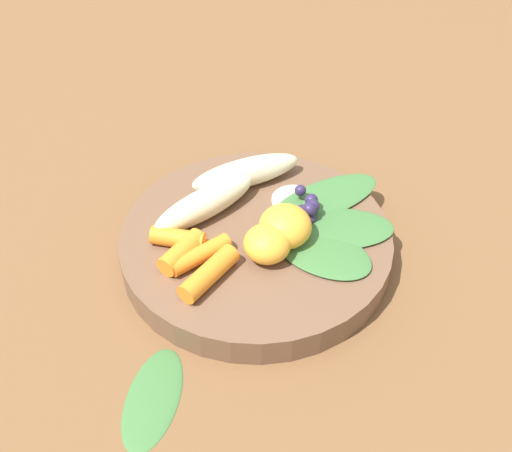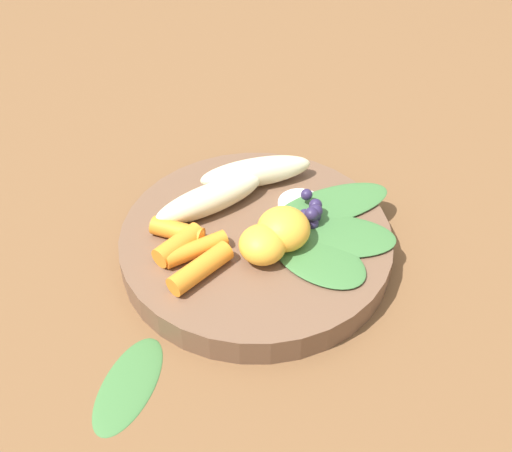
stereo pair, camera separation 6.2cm
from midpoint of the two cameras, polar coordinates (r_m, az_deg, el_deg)
ground_plane at (r=0.64m, az=-2.74°, el=-2.65°), size 2.40×2.40×0.00m
bowl at (r=0.63m, az=-2.79°, el=-1.74°), size 0.26×0.26×0.03m
banana_peeled_left at (r=0.64m, az=-7.27°, el=1.84°), size 0.12×0.04×0.03m
banana_peeled_right at (r=0.67m, az=-3.52°, el=4.57°), size 0.12×0.05×0.03m
orange_segment_near at (r=0.60m, az=-0.35°, el=-0.15°), size 0.05×0.05×0.04m
orange_segment_far at (r=0.59m, az=-2.00°, el=-1.70°), size 0.04×0.04×0.03m
carrot_front at (r=0.61m, az=-9.71°, el=-1.20°), size 0.05×0.05×0.02m
carrot_mid_left at (r=0.60m, az=-9.41°, el=-2.42°), size 0.05×0.04×0.02m
carrot_mid_right at (r=0.60m, az=-7.83°, el=-2.70°), size 0.06×0.02×0.02m
carrot_rear at (r=0.58m, az=-7.20°, el=-4.28°), size 0.07×0.04×0.02m
blueberry_pile at (r=0.63m, az=1.63°, el=1.33°), size 0.05×0.04×0.03m
coconut_shred_patch at (r=0.66m, az=0.65°, el=2.18°), size 0.04×0.04×0.00m
kale_leaf_left at (r=0.60m, az=2.90°, el=-2.36°), size 0.09×0.11×0.01m
kale_leaf_right at (r=0.63m, az=3.85°, el=-0.32°), size 0.13×0.12×0.01m
kale_leaf_rear at (r=0.66m, az=3.16°, el=2.52°), size 0.13×0.06×0.01m
kale_leaf_stray at (r=0.55m, az=-12.31°, el=-14.56°), size 0.10×0.10×0.01m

